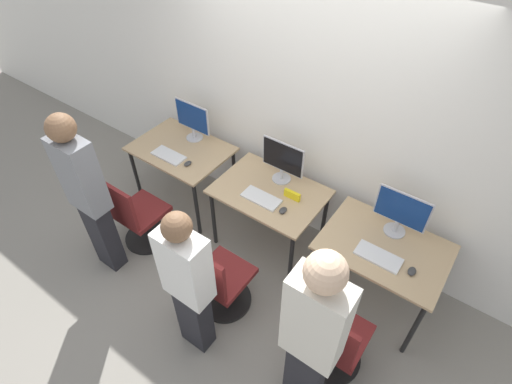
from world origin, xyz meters
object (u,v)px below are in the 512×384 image
Objects in this scene: monitor_left at (192,120)px; keyboard_left at (169,156)px; mouse_left at (188,163)px; person_right at (312,337)px; person_left at (87,193)px; office_chair_left at (138,218)px; keyboard_center at (261,198)px; monitor_center at (283,160)px; monitor_right at (401,212)px; person_center at (188,283)px; keyboard_right at (378,256)px; mouse_center at (283,210)px; office_chair_right at (334,343)px; office_chair_center at (220,283)px; mouse_right at (412,271)px.

monitor_left is 1.20× the size of keyboard_left.
mouse_left is 0.05× the size of person_right.
mouse_left is 0.05× the size of person_left.
keyboard_center is at bearing 29.37° from office_chair_left.
monitor_center is at bearing 90.00° from keyboard_center.
person_left is at bearing -150.03° from monitor_right.
person_right reaches higher than person_center.
monitor_right is (2.26, 1.31, 0.03)m from person_left.
monitor_left is 1.20× the size of keyboard_center.
monitor_right is 0.40m from keyboard_right.
mouse_center is (1.38, -0.38, -0.22)m from monitor_left.
mouse_center is (1.12, 0.01, 0.00)m from mouse_left.
office_chair_right is (2.25, -0.59, -0.41)m from keyboard_left.
mouse_center is 1.30m from person_right.
office_chair_left is at bearing 179.39° from office_chair_right.
keyboard_left is 0.21× the size of person_left.
office_chair_center is (0.07, -1.06, -0.63)m from monitor_center.
monitor_left is at bearing 162.47° from keyboard_center.
keyboard_right is at bearing 15.30° from office_chair_left.
monitor_right reaches higher than office_chair_right.
person_left is 3.99× the size of monitor_right.
keyboard_right is 0.26m from mouse_right.
keyboard_left is 0.84× the size of monitor_right.
office_chair_center is at bearing -36.26° from mouse_left.
mouse_left is 0.25× the size of keyboard_right.
mouse_center is 0.06× the size of person_center.
person_right is (-0.32, -1.00, 0.21)m from mouse_right.
person_left is 1.73m from monitor_center.
monitor_right is at bearing 90.00° from keyboard_right.
monitor_right is (1.13, 0.33, 0.22)m from keyboard_center.
monitor_center reaches higher than keyboard_center.
office_chair_left is 2.58m from mouse_right.
person_right reaches higher than person_left.
mouse_right is 0.10× the size of office_chair_right.
office_chair_center is at bearing 11.79° from person_left.
mouse_center is 0.88m from keyboard_right.
person_center reaches higher than keyboard_right.
person_left is at bearing -145.44° from mouse_center.
mouse_center is at bearing 82.93° from person_center.
keyboard_right is at bearing 46.91° from person_center.
keyboard_center is 1.20m from monitor_right.
person_right is (-0.05, -0.99, 0.21)m from keyboard_right.
mouse_right is (0.26, -0.33, -0.22)m from monitor_right.
keyboard_center is at bearing 1.65° from mouse_left.
office_chair_right is (-0.01, -0.96, -0.63)m from monitor_right.
monitor_center is 0.25× the size of person_right.
monitor_center is (1.13, -0.02, 0.00)m from monitor_left.
monitor_right is at bearing 129.10° from mouse_right.
person_left reaches higher than mouse_center.
keyboard_right is (2.26, -0.36, -0.22)m from monitor_left.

